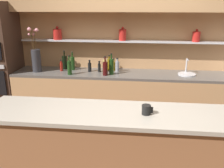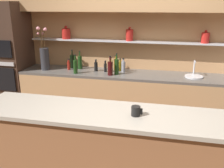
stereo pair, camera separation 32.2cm
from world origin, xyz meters
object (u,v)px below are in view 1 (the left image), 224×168
(flower_vase, at_px, (36,59))
(bottle_wine_11, at_px, (65,62))
(coffee_mug, at_px, (146,110))
(bottle_sauce_0, at_px, (90,67))
(bottle_wine_5, at_px, (73,63))
(bottle_spirit_3, at_px, (117,66))
(bottle_sauce_10, at_px, (99,67))
(bottle_wine_8, at_px, (111,66))
(bottle_sauce_2, at_px, (61,66))
(sink_fixture, at_px, (187,73))
(bottle_oil_6, at_px, (109,64))
(bottle_wine_7, at_px, (105,68))
(bottle_spirit_9, at_px, (105,66))
(bottle_wine_4, at_px, (69,67))
(bottle_oil_1, at_px, (114,66))

(flower_vase, height_order, bottle_wine_11, flower_vase)
(coffee_mug, bearing_deg, flower_vase, 135.76)
(bottle_sauce_0, bearing_deg, bottle_wine_5, 164.90)
(bottle_spirit_3, height_order, bottle_sauce_10, bottle_spirit_3)
(bottle_wine_8, bearing_deg, bottle_sauce_10, 150.56)
(bottle_sauce_2, distance_m, bottle_wine_8, 0.87)
(bottle_wine_5, xyz_separation_m, coffee_mug, (1.21, -1.91, 0.03))
(flower_vase, bearing_deg, bottle_wine_11, 26.92)
(sink_fixture, relative_size, bottle_wine_8, 0.82)
(bottle_oil_6, xyz_separation_m, bottle_wine_7, (-0.02, -0.33, 0.01))
(bottle_wine_8, xyz_separation_m, bottle_spirit_9, (-0.13, 0.14, -0.03))
(bottle_sauce_2, distance_m, bottle_wine_11, 0.13)
(sink_fixture, xyz_separation_m, bottle_wine_11, (-2.04, 0.14, 0.09))
(bottle_wine_4, distance_m, bottle_wine_5, 0.31)
(flower_vase, xyz_separation_m, bottle_wine_7, (1.16, -0.10, -0.11))
(flower_vase, distance_m, bottle_wine_8, 1.26)
(bottle_wine_7, bearing_deg, bottle_oil_1, 70.44)
(bottle_sauce_2, relative_size, bottle_wine_5, 0.59)
(bottle_wine_4, xyz_separation_m, bottle_wine_11, (-0.18, 0.33, 0.00))
(bottle_spirit_9, bearing_deg, bottle_wine_8, -47.85)
(bottle_wine_5, distance_m, bottle_wine_7, 0.66)
(bottle_sauce_2, relative_size, bottle_wine_8, 0.55)
(sink_fixture, bearing_deg, bottle_sauce_2, 179.51)
(bottle_sauce_2, bearing_deg, flower_vase, -167.46)
(bottle_spirit_3, xyz_separation_m, bottle_sauce_10, (-0.29, -0.05, -0.01))
(flower_vase, distance_m, bottle_sauce_0, 0.89)
(sink_fixture, height_order, bottle_oil_6, bottle_oil_6)
(coffee_mug, bearing_deg, bottle_spirit_9, 109.46)
(bottle_sauce_10, bearing_deg, bottle_wine_8, -29.44)
(bottle_wine_5, relative_size, bottle_oil_6, 1.23)
(bottle_oil_1, bearing_deg, flower_vase, -171.29)
(bottle_oil_6, distance_m, bottle_wine_7, 0.33)
(sink_fixture, xyz_separation_m, bottle_sauce_0, (-1.58, 0.03, 0.06))
(bottle_sauce_0, height_order, bottle_oil_1, bottle_oil_1)
(bottle_wine_8, bearing_deg, bottle_sauce_2, 171.82)
(sink_fixture, height_order, bottle_oil_1, sink_fixture)
(bottle_wine_8, distance_m, bottle_sauce_10, 0.25)
(bottle_spirit_9, distance_m, bottle_wine_11, 0.72)
(sink_fixture, bearing_deg, bottle_oil_6, 172.94)
(bottle_wine_11, bearing_deg, bottle_oil_1, -1.09)
(bottle_wine_8, height_order, bottle_spirit_9, bottle_wine_8)
(bottle_sauce_2, height_order, bottle_sauce_10, bottle_sauce_2)
(bottle_oil_6, height_order, bottle_spirit_9, bottle_oil_6)
(flower_vase, distance_m, bottle_sauce_2, 0.42)
(bottle_wine_8, bearing_deg, bottle_spirit_3, 65.79)
(sink_fixture, distance_m, bottle_wine_7, 1.31)
(flower_vase, height_order, bottle_oil_6, flower_vase)
(bottle_wine_4, bearing_deg, bottle_wine_11, 118.04)
(flower_vase, distance_m, bottle_wine_7, 1.17)
(bottle_sauce_2, xyz_separation_m, bottle_oil_6, (0.80, 0.14, 0.02))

